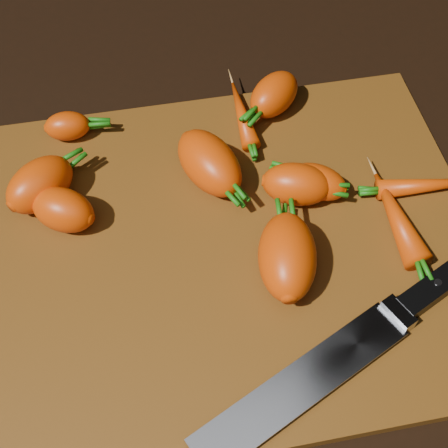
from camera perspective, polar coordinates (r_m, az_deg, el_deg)
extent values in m
cube|color=black|center=(0.62, 0.17, -2.60)|extent=(2.00, 2.00, 0.01)
cube|color=#53300D|center=(0.61, 0.17, -2.05)|extent=(0.50, 0.40, 0.01)
ellipsoid|color=#C63600|center=(0.64, -16.48, 3.48)|extent=(0.09, 0.08, 0.05)
ellipsoid|color=#C63600|center=(0.62, -14.49, 1.26)|extent=(0.08, 0.07, 0.04)
ellipsoid|color=#C63600|center=(0.63, -1.35, 5.61)|extent=(0.08, 0.10, 0.05)
ellipsoid|color=#C63600|center=(0.57, 5.81, -2.97)|extent=(0.07, 0.10, 0.05)
ellipsoid|color=#C63600|center=(0.71, 4.61, 11.72)|extent=(0.08, 0.08, 0.04)
ellipsoid|color=#C63600|center=(0.70, -14.12, 8.68)|extent=(0.05, 0.03, 0.03)
ellipsoid|color=#C63600|center=(0.63, 8.53, 3.84)|extent=(0.07, 0.06, 0.04)
ellipsoid|color=#C63600|center=(0.70, 1.63, 10.07)|extent=(0.02, 0.10, 0.02)
ellipsoid|color=#C63600|center=(0.67, 18.65, 3.42)|extent=(0.12, 0.03, 0.02)
ellipsoid|color=#C63600|center=(0.63, 15.48, 0.66)|extent=(0.03, 0.11, 0.03)
ellipsoid|color=#C63600|center=(0.62, 6.64, 3.63)|extent=(0.08, 0.06, 0.04)
cube|color=gray|center=(0.54, 7.63, -13.98)|extent=(0.03, 0.03, 0.02)
cube|color=black|center=(0.56, 12.82, -10.12)|extent=(0.12, 0.07, 0.02)
cylinder|color=#B2B2B7|center=(0.55, 11.61, -10.79)|extent=(0.01, 0.01, 0.00)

